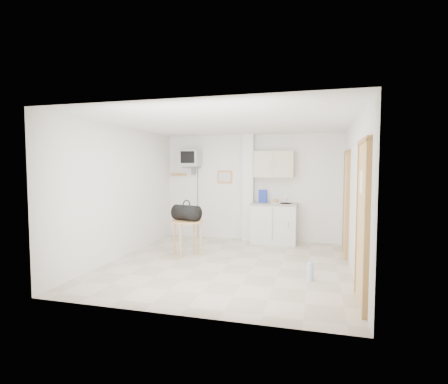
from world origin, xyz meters
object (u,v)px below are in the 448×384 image
(duffel_bag, at_px, (186,213))
(water_bottle, at_px, (310,271))
(crt_television, at_px, (191,159))
(round_table, at_px, (187,225))

(duffel_bag, xyz_separation_m, water_bottle, (2.39, -0.97, -0.70))
(crt_television, bearing_deg, round_table, -72.07)
(water_bottle, bearing_deg, crt_television, 138.42)
(duffel_bag, height_order, water_bottle, duffel_bag)
(round_table, relative_size, duffel_bag, 1.12)
(duffel_bag, bearing_deg, water_bottle, -3.23)
(water_bottle, bearing_deg, round_table, 157.90)
(crt_television, height_order, water_bottle, crt_television)
(crt_television, xyz_separation_m, duffel_bag, (0.50, -1.59, -1.09))
(duffel_bag, distance_m, water_bottle, 2.67)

